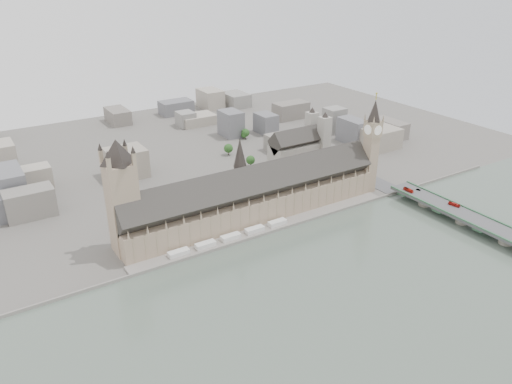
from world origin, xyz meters
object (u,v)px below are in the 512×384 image
victoria_tower (122,192)px  red_bus_south (454,204)px  car_approach (363,164)px  red_bus_north (408,190)px  westminster_bridge (456,215)px  palace_of_westminster (253,197)px  elizabeth_tower (372,140)px  westminster_abbey (299,150)px  car_silver (418,190)px

victoria_tower → red_bus_south: bearing=-20.0°
victoria_tower → car_approach: (290.29, 21.12, -44.16)m
victoria_tower → car_approach: victoria_tower is taller
red_bus_north → red_bus_south: size_ratio=1.04×
red_bus_south → car_approach: size_ratio=2.06×
westminster_bridge → red_bus_north: size_ratio=27.68×
victoria_tower → red_bus_south: 311.51m
victoria_tower → red_bus_south: size_ratio=8.85×
palace_of_westminster → car_approach: bearing=9.3°
elizabeth_tower → red_bus_south: size_ratio=9.51×
elizabeth_tower → car_approach: (30.29, 39.12, -47.04)m
elizabeth_tower → westminster_bridge: 111.81m
westminster_bridge → red_bus_north: bearing=95.8°
red_bus_south → westminster_abbey: bearing=96.1°
palace_of_westminster → westminster_abbey: bearing=34.2°
elizabeth_tower → westminster_abbey: size_ratio=1.58×
red_bus_north → westminster_bridge: bearing=-83.3°
westminster_abbey → car_silver: (56.23, -131.02, -14.08)m
palace_of_westminster → car_approach: (168.29, 27.42, -11.66)m
palace_of_westminster → westminster_bridge: (162.00, -107.20, -17.58)m
elizabeth_tower → westminster_bridge: size_ratio=0.33×
westminster_abbey → palace_of_westminster: bearing=-145.8°
palace_of_westminster → red_bus_north: size_ratio=22.57×
red_bus_south → car_silver: bearing=79.0°
car_approach → car_silver: bearing=-108.9°
westminster_abbey → red_bus_north: westminster_abbey is taller
red_bus_north → car_approach: size_ratio=2.14×
westminster_bridge → car_silver: (5.16, 51.48, 5.88)m
elizabeth_tower → westminster_abbey: bearing=107.3°
elizabeth_tower → car_approach: 68.27m
palace_of_westminster → car_approach: size_ratio=48.21×
car_approach → victoria_tower: bearing=166.1°
victoria_tower → red_bus_north: victoria_tower is taller
westminster_bridge → palace_of_westminster: bearing=146.5°
palace_of_westminster → westminster_bridge: size_ratio=0.82×
car_approach → red_bus_south: bearing=-108.3°
westminster_bridge → car_silver: 52.07m
red_bus_north → car_silver: red_bus_north is taller
palace_of_westminster → red_bus_south: 195.30m
westminster_bridge → westminster_abbey: (-51.08, 182.50, 19.96)m
red_bus_north → victoria_tower: bearing=169.1°
westminster_abbey → car_silver: size_ratio=14.90×
westminster_bridge → car_silver: size_ratio=71.24×
red_bus_north → car_silver: bearing=-18.8°
westminster_abbey → victoria_tower: bearing=-163.5°
westminster_bridge → westminster_abbey: 190.56m
victoria_tower → palace_of_westminster: bearing=-3.0°
westminster_bridge → victoria_tower: bearing=158.2°
westminster_bridge → car_approach: size_ratio=59.12×
westminster_abbey → red_bus_south: size_ratio=6.02×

